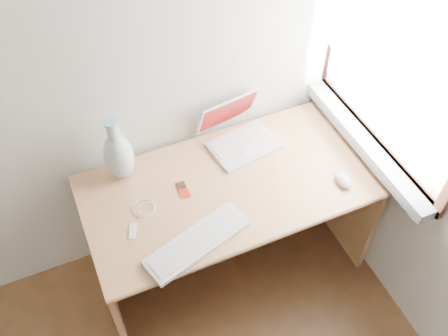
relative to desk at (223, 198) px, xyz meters
name	(u,v)px	position (x,y,z in m)	size (l,w,h in m)	color
window	(395,56)	(0.69, -0.16, 0.77)	(0.11, 0.99, 1.10)	white
desk	(223,198)	(0.00, 0.00, 0.00)	(1.35, 0.68, 0.72)	tan
laptop	(240,134)	(0.16, 0.15, 0.25)	(0.35, 0.31, 0.22)	silver
external_keyboard	(197,242)	(-0.26, -0.32, 0.22)	(0.49, 0.27, 0.02)	white
mouse	(343,180)	(0.48, -0.28, 0.22)	(0.06, 0.11, 0.04)	silver
ipod	(183,190)	(-0.21, -0.03, 0.21)	(0.04, 0.09, 0.01)	#A71E0B
cable_coil	(144,208)	(-0.41, -0.06, 0.21)	(0.10, 0.10, 0.01)	white
remote	(133,231)	(-0.49, -0.16, 0.21)	(0.03, 0.08, 0.01)	white
vase	(119,155)	(-0.44, 0.17, 0.34)	(0.13, 0.13, 0.34)	silver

